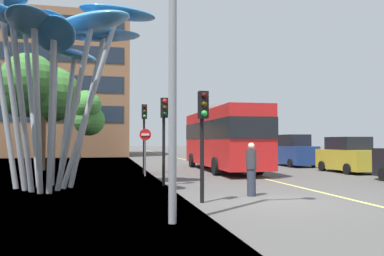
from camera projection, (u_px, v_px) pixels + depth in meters
The scene contains 14 objects.
ground at pixel (249, 204), 11.49m from camera, with size 120.00×240.00×0.10m.
red_bus at pixel (222, 136), 23.61m from camera, with size 2.84×10.98×3.87m.
leaf_sculpture at pixel (53, 34), 14.78m from camera, with size 8.25×8.71×7.66m.
traffic_light_kerb_near at pixel (203, 122), 11.37m from camera, with size 0.28×0.42×3.28m.
traffic_light_kerb_far at pixel (164, 122), 15.68m from camera, with size 0.28×0.42×3.56m.
traffic_light_island_mid at pixel (144, 124), 21.36m from camera, with size 0.28×0.42×3.83m.
car_parked_far at pixel (348, 156), 22.26m from camera, with size 2.00×4.03×2.05m.
car_side_street at pixel (292, 151), 27.89m from camera, with size 1.96×4.53×2.26m.
car_far_side at pixel (260, 150), 34.38m from camera, with size 2.04×4.34×2.08m.
tree_pavement_near at pixel (36, 90), 24.15m from camera, with size 4.87×4.43×7.18m.
tree_pavement_far at pixel (87, 112), 37.92m from camera, with size 3.24×4.14×6.85m.
pedestrian at pixel (251, 169), 12.77m from camera, with size 0.34×0.34×1.76m.
no_entry_sign at pixel (145, 144), 20.07m from camera, with size 0.60×0.12×2.44m.
backdrop_building at pixel (40, 90), 48.54m from camera, with size 21.28×15.91×16.34m.
Camera 1 is at (-4.82, -10.91, 1.83)m, focal length 36.21 mm.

